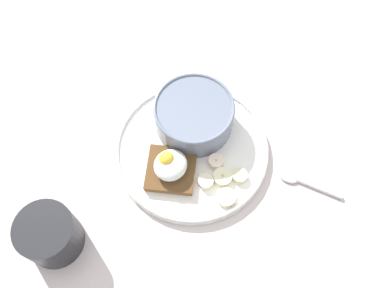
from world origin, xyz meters
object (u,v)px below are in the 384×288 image
(oatmeal_bowl, at_px, (194,115))
(banana_slice_back, at_px, (226,197))
(coffee_mug, at_px, (50,235))
(banana_slice_left, at_px, (239,177))
(banana_slice_right, at_px, (206,182))
(spoon, at_px, (302,182))
(banana_slice_front, at_px, (222,177))
(poached_egg, at_px, (170,164))
(toast_slice, at_px, (171,170))
(banana_slice_inner, at_px, (217,161))

(oatmeal_bowl, relative_size, banana_slice_back, 3.00)
(oatmeal_bowl, bearing_deg, coffee_mug, -13.33)
(banana_slice_left, relative_size, banana_slice_back, 0.64)
(banana_slice_right, bearing_deg, spoon, 124.83)
(banana_slice_front, height_order, banana_slice_left, same)
(poached_egg, distance_m, coffee_mug, 0.22)
(banana_slice_front, bearing_deg, coffee_mug, -35.62)
(toast_slice, bearing_deg, banana_slice_front, 115.27)
(banana_slice_front, relative_size, spoon, 0.37)
(banana_slice_front, bearing_deg, banana_slice_left, 124.36)
(banana_slice_left, xyz_separation_m, spoon, (-0.06, 0.09, -0.01))
(banana_slice_inner, distance_m, spoon, 0.15)
(banana_slice_left, bearing_deg, oatmeal_bowl, -110.82)
(banana_slice_front, relative_size, coffee_mug, 0.46)
(poached_egg, height_order, banana_slice_inner, poached_egg)
(banana_slice_right, xyz_separation_m, banana_slice_inner, (-0.04, -0.01, 0.00))
(poached_egg, xyz_separation_m, coffee_mug, (0.20, -0.09, 0.00))
(oatmeal_bowl, relative_size, banana_slice_right, 4.34)
(oatmeal_bowl, bearing_deg, banana_slice_front, 57.69)
(oatmeal_bowl, bearing_deg, banana_slice_left, 69.18)
(toast_slice, relative_size, banana_slice_front, 2.63)
(toast_slice, height_order, poached_egg, poached_egg)
(banana_slice_left, xyz_separation_m, banana_slice_back, (0.04, 0.00, -0.00))
(toast_slice, relative_size, banana_slice_right, 3.43)
(banana_slice_left, relative_size, banana_slice_right, 0.93)
(oatmeal_bowl, height_order, coffee_mug, coffee_mug)
(poached_egg, bearing_deg, banana_slice_back, 95.27)
(banana_slice_left, xyz_separation_m, banana_slice_right, (0.04, -0.04, 0.00))
(coffee_mug, bearing_deg, banana_slice_right, 144.87)
(toast_slice, distance_m, banana_slice_left, 0.12)
(banana_slice_back, height_order, banana_slice_right, banana_slice_right)
(banana_slice_inner, xyz_separation_m, spoon, (-0.05, 0.14, -0.01))
(coffee_mug, bearing_deg, banana_slice_inner, 150.48)
(banana_slice_right, bearing_deg, banana_slice_back, 83.77)
(coffee_mug, distance_m, spoon, 0.42)
(coffee_mug, bearing_deg, banana_slice_front, 144.38)
(oatmeal_bowl, distance_m, toast_slice, 0.10)
(poached_egg, distance_m, banana_slice_right, 0.07)
(spoon, bearing_deg, poached_egg, -61.18)
(banana_slice_front, bearing_deg, toast_slice, -64.73)
(poached_egg, bearing_deg, toast_slice, 74.53)
(banana_slice_back, relative_size, banana_slice_inner, 1.29)
(banana_slice_left, bearing_deg, poached_egg, -63.09)
(banana_slice_left, height_order, banana_slice_inner, banana_slice_inner)
(banana_slice_back, relative_size, banana_slice_right, 1.45)
(spoon, bearing_deg, banana_slice_left, -59.13)
(banana_slice_right, xyz_separation_m, spoon, (-0.09, 0.14, -0.01))
(banana_slice_left, distance_m, coffee_mug, 0.32)
(banana_slice_back, height_order, spoon, banana_slice_back)
(banana_slice_inner, relative_size, spoon, 0.32)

